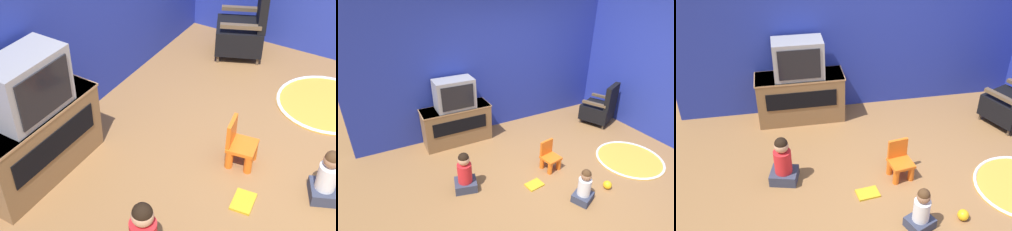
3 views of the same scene
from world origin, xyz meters
The scene contains 9 objects.
ground_plane centered at (0.00, 0.00, 0.00)m, with size 30.00×30.00×0.00m, color olive.
tv_cabinet centered at (-1.21, 1.80, 0.37)m, with size 1.27×0.48×0.71m.
television centered at (-1.21, 1.78, 0.99)m, with size 0.70×0.41×0.55m.
black_armchair centered at (1.77, 1.09, 0.34)m, with size 0.77×0.77×0.91m.
yellow_kid_chair centered at (-0.14, 0.28, 0.19)m, with size 0.31×0.30×0.48m.
play_mat centered at (1.24, -0.19, 0.01)m, with size 1.13×1.13×0.04m.
child_watching_center centered at (-0.17, -0.55, 0.23)m, with size 0.34×0.32×0.53m.
toy_ball centered at (0.32, -0.54, 0.06)m, with size 0.12×0.12×0.12m.
book centered at (-0.60, 0.02, 0.01)m, with size 0.28×0.21×0.02m.
Camera 1 is at (-3.34, -0.85, 3.12)m, focal length 50.00 mm.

